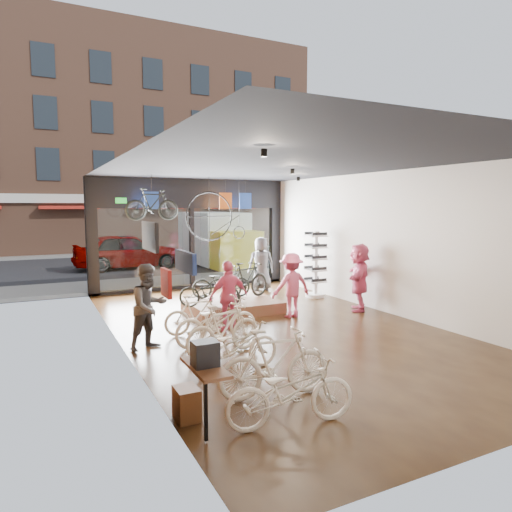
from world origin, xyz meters
TOP-DOWN VIEW (x-y plane):
  - ground_plane at (0.00, 0.00)m, footprint 7.00×12.00m
  - ceiling at (0.00, 0.00)m, footprint 7.00×12.00m
  - wall_left at (-3.52, 0.00)m, footprint 0.04×12.00m
  - wall_right at (3.52, 0.00)m, footprint 0.04×12.00m
  - storefront at (0.00, 6.00)m, footprint 7.00×0.26m
  - exit_sign at (-2.40, 5.88)m, footprint 0.35×0.06m
  - street_road at (0.00, 15.00)m, footprint 30.00×18.00m
  - sidewalk_near at (0.00, 7.20)m, footprint 30.00×2.40m
  - sidewalk_far at (0.00, 19.00)m, footprint 30.00×2.00m
  - opposite_building at (0.00, 21.50)m, footprint 26.00×5.00m
  - street_car at (-1.09, 12.00)m, footprint 4.82×1.94m
  - box_truck at (3.08, 11.00)m, footprint 2.17×6.51m
  - floor_bike_0 at (-2.12, -4.38)m, footprint 1.84×0.89m
  - floor_bike_1 at (-1.87, -3.50)m, footprint 1.82×0.74m
  - floor_bike_2 at (-1.98, -2.26)m, footprint 1.72×0.70m
  - floor_bike_3 at (-1.80, -1.31)m, footprint 1.73×0.77m
  - floor_bike_4 at (-1.68, -0.63)m, footprint 1.90×0.80m
  - floor_bike_5 at (-1.79, 0.27)m, footprint 1.53×0.53m
  - display_platform at (-0.19, 1.98)m, footprint 2.40×1.80m
  - display_bike_left at (-1.04, 1.47)m, footprint 1.64×1.18m
  - display_bike_mid at (0.25, 2.01)m, footprint 1.78×1.07m
  - display_bike_right at (-0.32, 2.48)m, footprint 1.73×0.85m
  - customer_1 at (-3.00, -0.31)m, footprint 1.04×0.94m
  - customer_2 at (-1.05, 0.20)m, footprint 0.98×0.47m
  - customer_3 at (0.91, 0.69)m, footprint 1.09×0.64m
  - customer_4 at (1.95, 4.45)m, footprint 1.01×0.79m
  - customer_5 at (3.00, 0.56)m, footprint 1.50×1.69m
  - sunglasses_rack at (2.95, 2.65)m, footprint 0.73×0.66m
  - wall_merch at (-3.38, -3.50)m, footprint 0.40×2.40m
  - penny_farthing at (0.34, 4.27)m, footprint 1.95×0.06m
  - hung_bike at (-1.80, 4.20)m, footprint 1.59×0.48m
  - jersey_left at (-1.57, 5.20)m, footprint 0.45×0.03m
  - jersey_mid at (0.96, 5.20)m, footprint 0.45×0.03m
  - jersey_right at (1.71, 5.20)m, footprint 0.45×0.03m

SIDE VIEW (x-z plane):
  - ground_plane at x=0.00m, z-range -0.04..0.00m
  - street_road at x=0.00m, z-range -0.02..0.00m
  - sidewalk_near at x=0.00m, z-range 0.00..0.12m
  - sidewalk_far at x=0.00m, z-range 0.00..0.12m
  - display_platform at x=-0.19m, z-range 0.00..0.30m
  - floor_bike_2 at x=-1.98m, z-range 0.00..0.89m
  - floor_bike_5 at x=-1.79m, z-range 0.00..0.90m
  - floor_bike_0 at x=-2.12m, z-range 0.00..0.93m
  - floor_bike_4 at x=-1.68m, z-range 0.00..0.97m
  - floor_bike_3 at x=-1.80m, z-range 0.00..1.01m
  - floor_bike_1 at x=-1.87m, z-range 0.00..1.06m
  - display_bike_left at x=-1.04m, z-range 0.30..1.12m
  - display_bike_right at x=-0.32m, z-range 0.30..1.17m
  - customer_2 at x=-1.05m, z-range 0.00..1.63m
  - display_bike_mid at x=0.25m, z-range 0.30..1.34m
  - street_car at x=-1.09m, z-range 0.00..1.64m
  - customer_3 at x=0.91m, z-range 0.00..1.68m
  - customer_1 at x=-3.00m, z-range 0.00..1.73m
  - customer_4 at x=1.95m, z-range 0.00..1.83m
  - customer_5 at x=3.00m, z-range 0.00..1.86m
  - sunglasses_rack at x=2.95m, z-range 0.00..2.09m
  - box_truck at x=3.08m, z-range 0.00..2.56m
  - wall_merch at x=-3.38m, z-range 0.00..2.60m
  - wall_left at x=-3.52m, z-range 0.00..3.80m
  - wall_right at x=3.52m, z-range 0.00..3.80m
  - storefront at x=0.00m, z-range 0.00..3.80m
  - penny_farthing at x=0.34m, z-range 1.72..3.28m
  - hung_bike at x=-1.80m, z-range 2.45..3.40m
  - exit_sign at x=-2.40m, z-range 2.96..3.14m
  - jersey_left at x=-1.57m, z-range 2.77..3.32m
  - jersey_mid at x=0.96m, z-range 2.77..3.32m
  - jersey_right at x=1.71m, z-range 2.77..3.32m
  - ceiling at x=0.00m, z-range 3.80..3.84m
  - opposite_building at x=0.00m, z-range 0.00..14.00m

